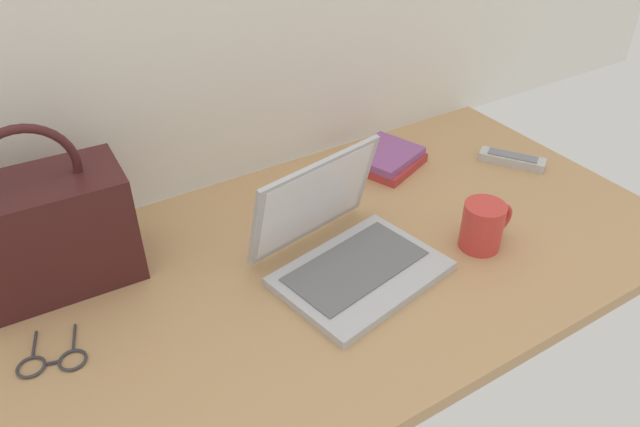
{
  "coord_description": "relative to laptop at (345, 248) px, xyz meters",
  "views": [
    {
      "loc": [
        -0.44,
        -0.78,
        0.8
      ],
      "look_at": [
        0.04,
        0.0,
        0.15
      ],
      "focal_mm": 33.79,
      "sensor_mm": 36.0,
      "label": 1
    }
  ],
  "objects": [
    {
      "name": "coffee_mug",
      "position": [
        0.27,
        -0.09,
        0.01
      ],
      "size": [
        0.12,
        0.08,
        0.1
      ],
      "color": "red",
      "rests_on": "desk"
    },
    {
      "name": "book_stack",
      "position": [
        0.3,
        0.27,
        -0.03
      ],
      "size": [
        0.21,
        0.2,
        0.04
      ],
      "color": "#B23333",
      "rests_on": "desk"
    },
    {
      "name": "desk",
      "position": [
        -0.08,
        0.03,
        -0.06
      ],
      "size": [
        1.6,
        0.76,
        0.03
      ],
      "color": "tan",
      "rests_on": "ground"
    },
    {
      "name": "laptop",
      "position": [
        0.0,
        0.0,
        0.0
      ],
      "size": [
        0.35,
        0.33,
        0.21
      ],
      "color": "#B2B5BA",
      "rests_on": "desk"
    },
    {
      "name": "eyeglasses",
      "position": [
        -0.55,
        0.05,
        -0.04
      ],
      "size": [
        0.12,
        0.13,
        0.01
      ],
      "color": "#333338",
      "rests_on": "desk"
    },
    {
      "name": "remote_control_near",
      "position": [
        0.58,
        0.11,
        -0.03
      ],
      "size": [
        0.13,
        0.16,
        0.02
      ],
      "color": "#B7B7B7",
      "rests_on": "desk"
    },
    {
      "name": "handbag",
      "position": [
        -0.49,
        0.25,
        0.07
      ],
      "size": [
        0.31,
        0.17,
        0.33
      ],
      "color": "#3F1919",
      "rests_on": "desk"
    }
  ]
}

